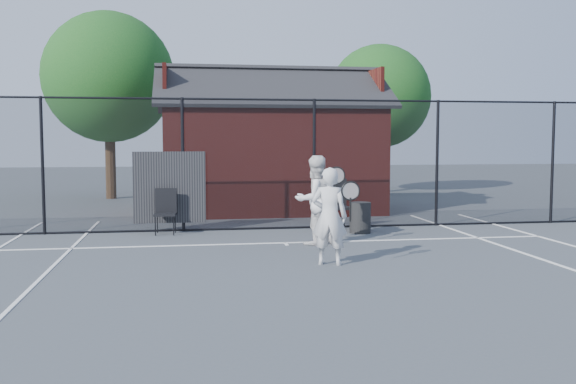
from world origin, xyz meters
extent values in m
plane|color=#474D51|center=(0.00, 0.00, 0.00)|extent=(80.00, 80.00, 0.00)
cube|color=white|center=(0.00, 3.00, 0.01)|extent=(11.00, 0.06, 0.01)
cube|color=white|center=(0.00, 2.85, 0.01)|extent=(0.06, 0.30, 0.01)
cylinder|color=black|center=(-5.00, 5.00, 1.50)|extent=(0.07, 0.07, 3.00)
cylinder|color=black|center=(-2.00, 5.00, 1.50)|extent=(0.07, 0.07, 3.00)
cylinder|color=black|center=(1.00, 5.00, 1.50)|extent=(0.07, 0.07, 3.00)
cylinder|color=black|center=(4.00, 5.00, 1.50)|extent=(0.07, 0.07, 3.00)
cylinder|color=black|center=(7.00, 5.00, 1.50)|extent=(0.07, 0.07, 3.00)
cylinder|color=black|center=(0.00, 5.00, 2.97)|extent=(22.00, 0.04, 0.04)
cylinder|color=black|center=(0.00, 5.00, 0.03)|extent=(22.00, 0.04, 0.04)
cube|color=black|center=(0.00, 5.00, 1.50)|extent=(22.00, 3.00, 0.01)
cube|color=black|center=(-2.30, 4.98, 1.00)|extent=(1.60, 0.04, 1.60)
cube|color=#5E1A16|center=(0.50, 9.00, 1.50)|extent=(6.00, 4.00, 3.00)
cube|color=black|center=(0.50, 8.00, 3.53)|extent=(6.50, 2.36, 1.32)
cube|color=black|center=(0.50, 10.00, 3.53)|extent=(6.50, 2.36, 1.32)
cube|color=#5E1A16|center=(-2.45, 9.00, 3.53)|extent=(0.10, 2.80, 1.06)
cube|color=#5E1A16|center=(3.45, 9.00, 3.53)|extent=(0.10, 2.80, 1.06)
cylinder|color=#302013|center=(-4.50, 13.50, 1.26)|extent=(0.36, 0.36, 2.52)
sphere|color=#154C19|center=(-4.50, 13.50, 4.20)|extent=(4.48, 4.48, 4.48)
cylinder|color=#302013|center=(5.50, 14.50, 1.12)|extent=(0.36, 0.36, 2.23)
sphere|color=#154C19|center=(5.50, 14.50, 3.72)|extent=(3.97, 3.97, 3.97)
imported|color=silver|center=(0.38, 0.71, 0.81)|extent=(0.69, 0.57, 1.62)
torus|color=black|center=(0.65, 0.39, 1.25)|extent=(0.32, 0.03, 0.32)
cylinder|color=black|center=(0.65, 0.39, 0.95)|extent=(0.03, 0.03, 0.39)
imported|color=white|center=(0.56, 2.77, 0.88)|extent=(1.04, 0.93, 1.76)
torus|color=black|center=(0.91, 2.42, 1.38)|extent=(0.34, 0.03, 0.34)
cylinder|color=black|center=(0.91, 2.42, 1.05)|extent=(0.03, 0.03, 0.42)
cube|color=black|center=(-2.39, 4.60, 0.49)|extent=(0.50, 0.52, 0.97)
cube|color=black|center=(1.48, 4.60, 0.57)|extent=(0.59, 0.61, 1.14)
cylinder|color=black|center=(1.86, 4.10, 0.34)|extent=(0.52, 0.52, 0.68)
camera|label=1|loc=(-1.98, -9.54, 2.08)|focal=40.00mm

